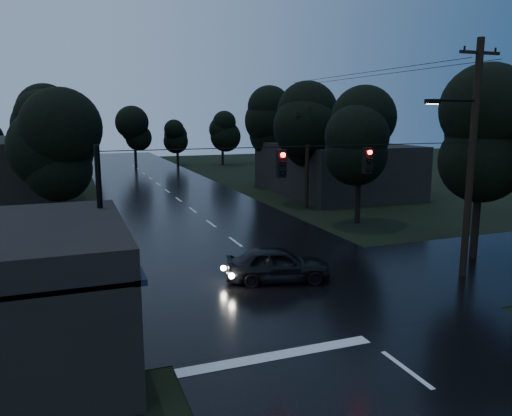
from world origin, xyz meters
TOP-DOWN VIEW (x-y plane):
  - main_road at (0.00, 30.00)m, footprint 12.00×120.00m
  - cross_street at (0.00, 12.00)m, footprint 60.00×9.00m
  - building_far_right at (14.00, 34.00)m, footprint 10.00×14.00m
  - utility_pole_main at (7.41, 11.00)m, footprint 3.50×0.30m
  - utility_pole_far at (8.30, 28.00)m, footprint 2.00×0.30m
  - anchor_pole_left at (-7.50, 11.00)m, footprint 0.18×0.18m
  - span_signals at (0.56, 10.99)m, footprint 15.00×0.37m
  - tree_corner_near at (10.00, 13.00)m, footprint 4.48×4.48m
  - tree_left_a at (-9.00, 22.00)m, footprint 3.92×3.92m
  - tree_left_b at (-9.60, 30.00)m, footprint 4.20×4.20m
  - tree_left_c at (-10.20, 40.00)m, footprint 4.48×4.48m
  - tree_right_a at (9.00, 22.00)m, footprint 4.20×4.20m
  - tree_right_b at (9.60, 30.00)m, footprint 4.48×4.48m
  - tree_right_c at (10.20, 40.00)m, footprint 4.76×4.76m
  - car at (-0.37, 13.17)m, footprint 4.69×2.79m

SIDE VIEW (x-z plane):
  - main_road at x=0.00m, z-range -0.01..0.01m
  - cross_street at x=0.00m, z-range -0.01..0.01m
  - car at x=-0.37m, z-range 0.00..1.49m
  - building_far_right at x=14.00m, z-range 0.00..4.40m
  - anchor_pole_left at x=-7.50m, z-range 0.00..6.00m
  - utility_pole_far at x=8.30m, z-range 0.13..7.63m
  - tree_left_a at x=-9.00m, z-range 1.11..9.37m
  - span_signals at x=0.56m, z-range 4.69..5.80m
  - utility_pole_main at x=7.41m, z-range 0.26..10.26m
  - tree_left_b at x=-9.60m, z-range 1.19..10.04m
  - tree_right_a at x=9.00m, z-range 1.19..10.04m
  - tree_corner_near at x=10.00m, z-range 1.27..10.71m
  - tree_left_c at x=-10.20m, z-range 1.27..10.71m
  - tree_right_b at x=9.60m, z-range 1.27..10.71m
  - tree_right_c at x=10.20m, z-range 1.35..11.38m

